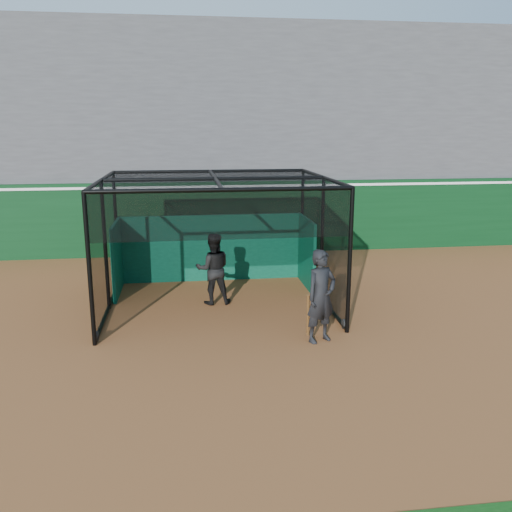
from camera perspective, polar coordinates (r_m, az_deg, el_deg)
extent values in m
plane|color=brown|center=(10.99, -4.13, -9.72)|extent=(120.00, 120.00, 0.00)
cube|color=#093214|center=(18.85, -5.86, 4.01)|extent=(50.00, 0.45, 2.50)
cube|color=white|center=(18.70, -5.94, 7.34)|extent=(50.00, 0.50, 0.08)
cube|color=#4C4C4F|center=(22.48, -6.37, 12.24)|extent=(50.00, 7.85, 7.75)
cube|color=#4C4C4F|center=(26.21, -6.86, 22.20)|extent=(50.00, 0.30, 1.20)
cube|color=#074B33|center=(15.50, -4.66, 0.85)|extent=(5.17, 0.10, 1.90)
cylinder|color=black|center=(11.76, -16.49, -8.10)|extent=(0.08, 0.22, 0.22)
cylinder|color=black|center=(12.10, 9.28, -7.08)|extent=(0.08, 0.22, 0.22)
cylinder|color=black|center=(15.72, -14.26, -2.51)|extent=(0.08, 0.22, 0.22)
cylinder|color=black|center=(15.97, 4.93, -1.88)|extent=(0.08, 0.22, 0.22)
imported|color=black|center=(13.45, -4.53, -1.35)|extent=(0.88, 0.70, 1.78)
imported|color=black|center=(11.10, 6.87, -4.23)|extent=(0.83, 0.72, 1.93)
cylinder|color=#593819|center=(11.22, 5.50, -6.24)|extent=(0.15, 0.38, 0.99)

